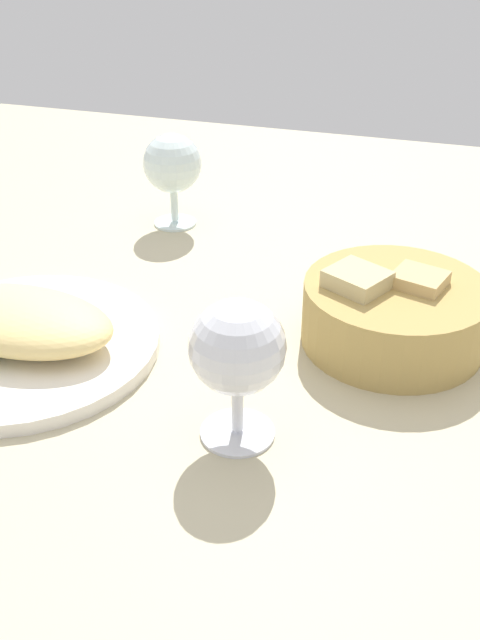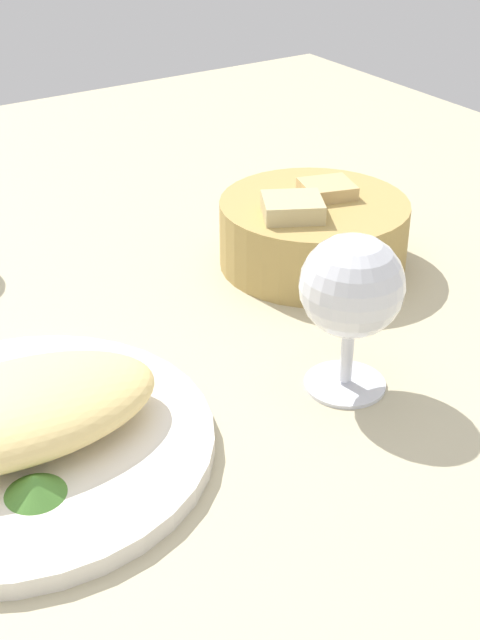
% 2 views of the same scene
% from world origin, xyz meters
% --- Properties ---
extents(ground_plane, '(1.40, 1.40, 0.02)m').
position_xyz_m(ground_plane, '(0.00, 0.00, -0.01)').
color(ground_plane, '#B9AF8C').
extents(plate, '(0.27, 0.27, 0.01)m').
position_xyz_m(plate, '(-0.15, -0.10, 0.01)').
color(plate, white).
rests_on(plate, ground_plane).
extents(omelette, '(0.21, 0.13, 0.04)m').
position_xyz_m(omelette, '(-0.15, -0.10, 0.04)').
color(omelette, '#F2D282').
rests_on(omelette, plate).
extents(lettuce_garnish, '(0.04, 0.04, 0.01)m').
position_xyz_m(lettuce_garnish, '(-0.17, -0.16, 0.02)').
color(lettuce_garnish, '#498230').
rests_on(lettuce_garnish, plate).
extents(bread_basket, '(0.18, 0.18, 0.08)m').
position_xyz_m(bread_basket, '(0.19, 0.02, 0.04)').
color(bread_basket, tan).
rests_on(bread_basket, ground_plane).
extents(wine_glass_near, '(0.08, 0.08, 0.13)m').
position_xyz_m(wine_glass_near, '(0.09, -0.16, 0.08)').
color(wine_glass_near, silver).
rests_on(wine_glass_near, ground_plane).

